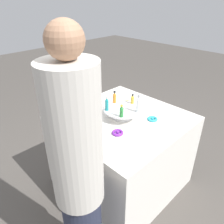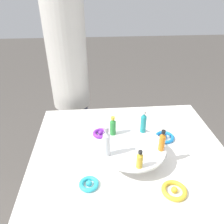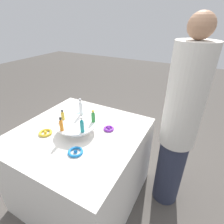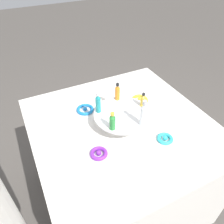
# 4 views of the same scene
# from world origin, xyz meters

# --- Properties ---
(ground_plane) EXTENTS (12.00, 12.00, 0.00)m
(ground_plane) POSITION_xyz_m (0.00, 0.00, 0.00)
(ground_plane) COLOR #4C4742
(party_table) EXTENTS (1.00, 1.00, 0.74)m
(party_table) POSITION_xyz_m (0.00, 0.00, 0.37)
(party_table) COLOR silver
(party_table) RESTS_ON ground_plane
(display_stand) EXTENTS (0.32, 0.32, 0.08)m
(display_stand) POSITION_xyz_m (0.00, 0.00, 0.80)
(display_stand) COLOR white
(display_stand) RESTS_ON party_table
(bottle_clear) EXTENTS (0.03, 0.03, 0.15)m
(bottle_clear) POSITION_xyz_m (-0.05, 0.12, 0.89)
(bottle_clear) COLOR silver
(bottle_clear) RESTS_ON display_stand
(bottle_gold) EXTENTS (0.03, 0.03, 0.09)m
(bottle_gold) POSITION_xyz_m (-0.13, -0.01, 0.86)
(bottle_gold) COLOR gold
(bottle_gold) RESTS_ON display_stand
(bottle_orange) EXTENTS (0.03, 0.03, 0.11)m
(bottle_orange) POSITION_xyz_m (-0.03, -0.13, 0.87)
(bottle_orange) COLOR orange
(bottle_orange) RESTS_ON display_stand
(bottle_teal) EXTENTS (0.03, 0.03, 0.13)m
(bottle_teal) POSITION_xyz_m (0.11, -0.07, 0.88)
(bottle_teal) COLOR teal
(bottle_teal) RESTS_ON display_stand
(bottle_green) EXTENTS (0.03, 0.03, 0.10)m
(bottle_green) POSITION_xyz_m (0.10, 0.08, 0.87)
(bottle_green) COLOR #288438
(bottle_green) RESTS_ON display_stand
(ribbon_bow_gold) EXTENTS (0.11, 0.11, 0.03)m
(ribbon_bow_gold) POSITION_xyz_m (-0.21, -0.15, 0.75)
(ribbon_bow_gold) COLOR gold
(ribbon_bow_gold) RESTS_ON party_table
(ribbon_bow_blue) EXTENTS (0.11, 0.11, 0.03)m
(ribbon_bow_blue) POSITION_xyz_m (0.15, -0.21, 0.75)
(ribbon_bow_blue) COLOR blue
(ribbon_bow_blue) RESTS_ON party_table
(ribbon_bow_purple) EXTENTS (0.09, 0.09, 0.03)m
(ribbon_bow_purple) POSITION_xyz_m (0.21, 0.15, 0.75)
(ribbon_bow_purple) COLOR purple
(ribbon_bow_purple) RESTS_ON party_table
(ribbon_bow_teal) EXTENTS (0.09, 0.09, 0.03)m
(ribbon_bow_teal) POSITION_xyz_m (-0.15, 0.21, 0.75)
(ribbon_bow_teal) COLOR #2DB7CC
(ribbon_bow_teal) RESTS_ON party_table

